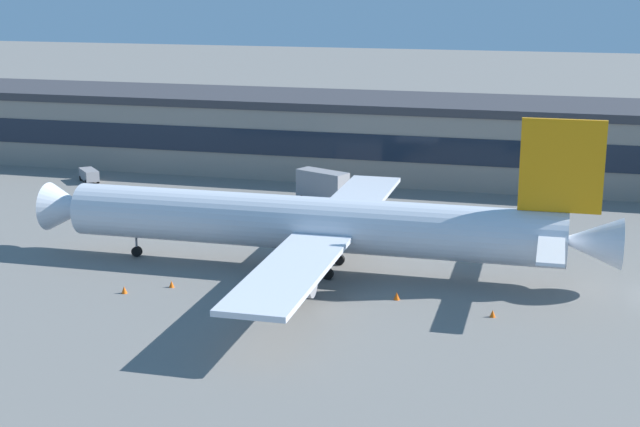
{
  "coord_description": "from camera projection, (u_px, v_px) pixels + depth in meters",
  "views": [
    {
      "loc": [
        30.82,
        -87.53,
        29.19
      ],
      "look_at": [
        6.08,
        3.95,
        5.0
      ],
      "focal_mm": 52.18,
      "sensor_mm": 36.0,
      "label": 1
    }
  ],
  "objects": [
    {
      "name": "traffic_cone_0",
      "position": [
        172.0,
        284.0,
        89.92
      ],
      "size": [
        0.53,
        0.53,
        0.66
      ],
      "primitive_type": "cone",
      "color": "#F2590C",
      "rests_on": "ground_plane"
    },
    {
      "name": "ground_plane",
      "position": [
        254.0,
        265.0,
        96.88
      ],
      "size": [
        600.0,
        600.0,
        0.0
      ],
      "primitive_type": "plane",
      "color": "slate"
    },
    {
      "name": "traffic_cone_2",
      "position": [
        124.0,
        290.0,
        88.2
      ],
      "size": [
        0.57,
        0.57,
        0.71
      ],
      "primitive_type": "cone",
      "color": "#F2590C",
      "rests_on": "ground_plane"
    },
    {
      "name": "terminal_building",
      "position": [
        359.0,
        135.0,
        141.31
      ],
      "size": [
        157.96,
        18.99,
        11.61
      ],
      "color": "gray",
      "rests_on": "ground_plane"
    },
    {
      "name": "catering_truck",
      "position": [
        323.0,
        185.0,
        123.76
      ],
      "size": [
        7.63,
        5.32,
        4.15
      ],
      "color": "gray",
      "rests_on": "ground_plane"
    },
    {
      "name": "traffic_cone_1",
      "position": [
        493.0,
        313.0,
        82.05
      ],
      "size": [
        0.53,
        0.53,
        0.66
      ],
      "primitive_type": "cone",
      "color": "#F2590C",
      "rests_on": "ground_plane"
    },
    {
      "name": "traffic_cone_3",
      "position": [
        397.0,
        296.0,
        86.46
      ],
      "size": [
        0.6,
        0.6,
        0.75
      ],
      "primitive_type": "cone",
      "color": "#F2590C",
      "rests_on": "ground_plane"
    },
    {
      "name": "follow_me_car",
      "position": [
        89.0,
        174.0,
        136.05
      ],
      "size": [
        4.4,
        4.51,
        1.85
      ],
      "color": "gray",
      "rests_on": "ground_plane"
    },
    {
      "name": "airliner",
      "position": [
        318.0,
        224.0,
        93.86
      ],
      "size": [
        59.82,
        51.19,
        16.49
      ],
      "color": "silver",
      "rests_on": "ground_plane"
    }
  ]
}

